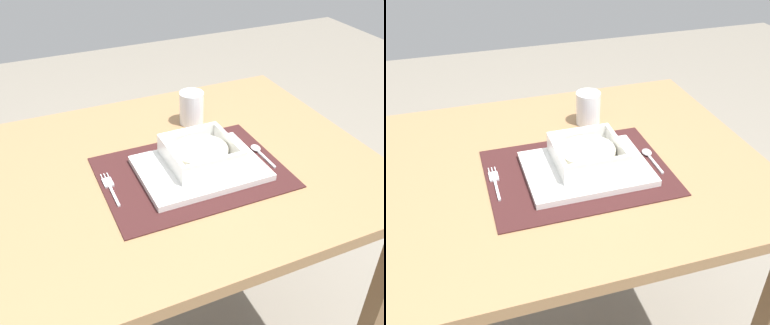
% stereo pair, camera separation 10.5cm
% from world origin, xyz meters
% --- Properties ---
extents(dining_table, '(0.99, 0.79, 0.75)m').
position_xyz_m(dining_table, '(0.00, 0.00, 0.65)').
color(dining_table, '#936D47').
rests_on(dining_table, ground).
extents(placemat, '(0.44, 0.32, 0.00)m').
position_xyz_m(placemat, '(0.02, -0.05, 0.75)').
color(placemat, '#381919').
rests_on(placemat, dining_table).
extents(serving_plate, '(0.30, 0.22, 0.02)m').
position_xyz_m(serving_plate, '(0.04, -0.06, 0.76)').
color(serving_plate, white).
rests_on(serving_plate, placemat).
extents(porridge_bowl, '(0.16, 0.16, 0.05)m').
position_xyz_m(porridge_bowl, '(0.05, -0.04, 0.79)').
color(porridge_bowl, white).
rests_on(porridge_bowl, serving_plate).
extents(fork, '(0.02, 0.13, 0.00)m').
position_xyz_m(fork, '(-0.18, -0.03, 0.76)').
color(fork, silver).
rests_on(fork, placemat).
extents(spoon, '(0.02, 0.11, 0.01)m').
position_xyz_m(spoon, '(0.21, -0.04, 0.76)').
color(spoon, silver).
rests_on(spoon, placemat).
extents(butter_knife, '(0.01, 0.13, 0.01)m').
position_xyz_m(butter_knife, '(0.18, -0.06, 0.76)').
color(butter_knife, black).
rests_on(butter_knife, placemat).
extents(bread_knife, '(0.01, 0.14, 0.01)m').
position_xyz_m(bread_knife, '(0.16, -0.05, 0.76)').
color(bread_knife, '#59331E').
rests_on(bread_knife, placemat).
extents(drinking_glass, '(0.07, 0.07, 0.09)m').
position_xyz_m(drinking_glass, '(0.12, 0.18, 0.79)').
color(drinking_glass, white).
rests_on(drinking_glass, dining_table).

